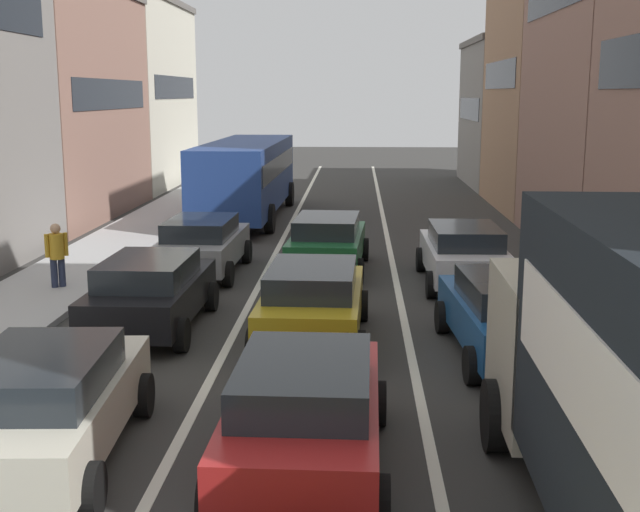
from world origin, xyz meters
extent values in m
cube|color=#B0B0B0|center=(-6.70, 20.00, 0.07)|extent=(2.60, 64.00, 0.14)
cube|color=silver|center=(-1.70, 20.00, 0.01)|extent=(0.16, 60.00, 0.01)
cube|color=silver|center=(1.70, 20.00, 0.01)|extent=(0.16, 60.00, 0.01)
cube|color=#936B5B|center=(-12.00, 27.50, 4.20)|extent=(7.00, 10.90, 8.41)
cube|color=black|center=(-8.48, 27.50, 4.62)|extent=(0.02, 8.80, 1.10)
cube|color=beige|center=(-12.00, 38.50, 4.50)|extent=(7.00, 10.90, 9.00)
cube|color=black|center=(-8.48, 38.50, 4.95)|extent=(0.02, 8.80, 1.10)
cube|color=#66605B|center=(-12.00, 38.50, 9.15)|extent=(7.20, 10.90, 0.30)
cube|color=gray|center=(9.90, 39.60, 3.53)|extent=(7.00, 8.70, 7.06)
cube|color=black|center=(6.38, 39.60, 3.88)|extent=(0.02, 7.04, 1.10)
cube|color=#66605B|center=(9.90, 39.60, 7.21)|extent=(7.20, 8.70, 0.30)
cube|color=#9E7556|center=(9.90, 30.80, 4.90)|extent=(7.00, 8.70, 9.81)
cube|color=black|center=(6.38, 30.80, 5.39)|extent=(0.02, 7.04, 1.10)
cube|color=#B7B29E|center=(3.75, 6.84, 1.43)|extent=(2.44, 2.44, 1.90)
cube|color=black|center=(3.77, 8.05, 1.81)|extent=(2.02, 0.07, 0.70)
cube|color=white|center=(2.47, 3.10, 2.46)|extent=(0.10, 4.48, 0.90)
cylinder|color=black|center=(2.55, 6.94, 0.48)|extent=(0.32, 0.97, 0.96)
cube|color=#A51E1E|center=(0.08, 6.27, 0.67)|extent=(1.88, 4.33, 0.70)
cube|color=#1E2328|center=(0.08, 6.07, 1.23)|extent=(1.63, 2.44, 0.52)
cylinder|color=black|center=(-0.81, 7.75, 0.32)|extent=(0.23, 0.64, 0.64)
cylinder|color=black|center=(1.03, 7.72, 0.32)|extent=(0.23, 0.64, 0.64)
cylinder|color=black|center=(-0.87, 4.83, 0.32)|extent=(0.23, 0.64, 0.64)
cylinder|color=black|center=(0.97, 4.79, 0.32)|extent=(0.23, 0.64, 0.64)
cube|color=beige|center=(-3.23, 6.37, 0.67)|extent=(2.04, 4.40, 0.70)
cube|color=#1E2328|center=(-3.22, 6.17, 1.23)|extent=(1.72, 2.49, 0.52)
cylinder|color=black|center=(-4.23, 7.77, 0.32)|extent=(0.26, 0.65, 0.64)
cylinder|color=black|center=(-2.40, 7.88, 0.32)|extent=(0.26, 0.65, 0.64)
cylinder|color=black|center=(-2.23, 4.96, 0.32)|extent=(0.26, 0.65, 0.64)
cube|color=#B29319|center=(-0.12, 11.76, 0.67)|extent=(1.91, 4.35, 0.70)
cube|color=#1E2328|center=(-0.13, 11.56, 1.23)|extent=(1.65, 2.45, 0.52)
cylinder|color=black|center=(-1.01, 13.24, 0.32)|extent=(0.24, 0.65, 0.64)
cylinder|color=black|center=(0.83, 13.19, 0.32)|extent=(0.24, 0.65, 0.64)
cylinder|color=black|center=(-1.08, 10.32, 0.32)|extent=(0.24, 0.65, 0.64)
cylinder|color=black|center=(0.76, 10.27, 0.32)|extent=(0.24, 0.65, 0.64)
cube|color=black|center=(-3.38, 12.38, 0.67)|extent=(1.85, 4.32, 0.70)
cube|color=#1E2328|center=(-3.39, 12.18, 1.23)|extent=(1.61, 2.43, 0.52)
cylinder|color=black|center=(-4.29, 13.85, 0.32)|extent=(0.23, 0.64, 0.64)
cylinder|color=black|center=(-2.45, 13.83, 0.32)|extent=(0.23, 0.64, 0.64)
cylinder|color=black|center=(-4.32, 10.93, 0.32)|extent=(0.23, 0.64, 0.64)
cylinder|color=black|center=(-2.48, 10.91, 0.32)|extent=(0.23, 0.64, 0.64)
cube|color=#19592D|center=(-0.08, 18.07, 0.67)|extent=(2.03, 4.39, 0.70)
cube|color=#1E2328|center=(-0.09, 17.87, 1.23)|extent=(1.71, 2.49, 0.52)
cylinder|color=black|center=(-0.92, 19.58, 0.32)|extent=(0.25, 0.65, 0.64)
cylinder|color=black|center=(0.92, 19.48, 0.32)|extent=(0.25, 0.65, 0.64)
cylinder|color=black|center=(-1.07, 16.66, 0.32)|extent=(0.25, 0.65, 0.64)
cylinder|color=black|center=(0.76, 16.56, 0.32)|extent=(0.25, 0.65, 0.64)
cube|color=gray|center=(-3.32, 17.57, 0.67)|extent=(1.90, 4.34, 0.70)
cube|color=#1E2328|center=(-3.33, 17.37, 1.23)|extent=(1.64, 2.45, 0.52)
cylinder|color=black|center=(-4.21, 19.05, 0.32)|extent=(0.24, 0.65, 0.64)
cylinder|color=black|center=(-2.37, 19.01, 0.32)|extent=(0.24, 0.65, 0.64)
cylinder|color=black|center=(-4.28, 16.13, 0.32)|extent=(0.24, 0.65, 0.64)
cylinder|color=black|center=(-2.44, 16.08, 0.32)|extent=(0.24, 0.65, 0.64)
cube|color=#194C8C|center=(3.41, 10.97, 0.67)|extent=(2.08, 4.41, 0.70)
cube|color=#1E2328|center=(3.42, 10.77, 1.23)|extent=(1.74, 2.51, 0.52)
cylinder|color=black|center=(2.40, 12.37, 0.32)|extent=(0.26, 0.65, 0.64)
cylinder|color=black|center=(4.23, 12.49, 0.32)|extent=(0.26, 0.65, 0.64)
cylinder|color=black|center=(2.59, 9.45, 0.32)|extent=(0.26, 0.65, 0.64)
cylinder|color=black|center=(4.42, 9.57, 0.32)|extent=(0.26, 0.65, 0.64)
cube|color=silver|center=(3.34, 16.65, 0.67)|extent=(1.84, 4.32, 0.70)
cube|color=#1E2328|center=(3.34, 16.45, 1.23)|extent=(1.60, 2.42, 0.52)
cylinder|color=black|center=(2.40, 18.11, 0.32)|extent=(0.23, 0.64, 0.64)
cylinder|color=black|center=(4.24, 18.12, 0.32)|extent=(0.23, 0.64, 0.64)
cylinder|color=black|center=(2.43, 15.18, 0.32)|extent=(0.23, 0.64, 0.64)
cylinder|color=black|center=(4.27, 15.20, 0.32)|extent=(0.23, 0.64, 0.64)
cube|color=navy|center=(-3.45, 27.15, 1.70)|extent=(2.66, 10.54, 2.40)
cube|color=black|center=(-3.45, 27.15, 2.06)|extent=(2.68, 9.91, 0.70)
cylinder|color=black|center=(-4.64, 30.95, 0.50)|extent=(0.32, 1.00, 1.00)
cylinder|color=black|center=(-2.14, 30.91, 0.50)|extent=(0.32, 1.00, 1.00)
cylinder|color=black|center=(-4.75, 24.02, 0.50)|extent=(0.32, 1.00, 1.00)
cylinder|color=black|center=(-2.25, 23.98, 0.50)|extent=(0.32, 1.00, 1.00)
cylinder|color=#262D47|center=(-6.29, 15.37, 0.41)|extent=(0.16, 0.16, 0.82)
cylinder|color=#262D47|center=(-6.44, 15.27, 0.41)|extent=(0.16, 0.16, 0.82)
cylinder|color=gold|center=(-6.37, 15.32, 1.12)|extent=(0.34, 0.34, 0.60)
sphere|color=tan|center=(-6.37, 15.32, 1.54)|extent=(0.24, 0.24, 0.24)
cylinder|color=gold|center=(-6.18, 15.44, 1.15)|extent=(0.10, 0.10, 0.55)
cylinder|color=gold|center=(-6.55, 15.20, 1.15)|extent=(0.10, 0.10, 0.55)
camera|label=1|loc=(0.70, -3.34, 4.64)|focal=46.05mm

